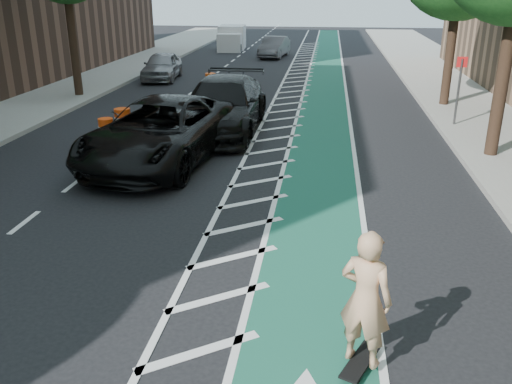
% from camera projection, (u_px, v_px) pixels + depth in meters
% --- Properties ---
extents(ground, '(120.00, 120.00, 0.00)m').
position_uv_depth(ground, '(130.00, 292.00, 8.97)').
color(ground, black).
rests_on(ground, ground).
extents(bike_lane, '(2.00, 90.00, 0.01)m').
position_uv_depth(bike_lane, '(322.00, 138.00, 17.86)').
color(bike_lane, '#1A5B47').
rests_on(bike_lane, ground).
extents(buffer_strip, '(1.40, 90.00, 0.01)m').
position_uv_depth(buffer_strip, '(277.00, 137.00, 18.04)').
color(buffer_strip, silver).
rests_on(buffer_strip, ground).
extents(curb_right, '(0.12, 90.00, 0.16)m').
position_uv_depth(curb_right, '(449.00, 141.00, 17.34)').
color(curb_right, gray).
rests_on(curb_right, ground).
extents(curb_left, '(0.12, 90.00, 0.16)m').
position_uv_depth(curb_left, '(35.00, 127.00, 19.05)').
color(curb_left, gray).
rests_on(curb_left, ground).
extents(sign_post, '(0.35, 0.08, 2.47)m').
position_uv_depth(sign_post, '(458.00, 90.00, 18.67)').
color(sign_post, '#4C4C4C').
rests_on(sign_post, ground).
extents(skateboard, '(0.60, 0.91, 0.12)m').
position_uv_depth(skateboard, '(360.00, 362.00, 7.17)').
color(skateboard, black).
rests_on(skateboard, ground).
extents(skateboarder, '(0.81, 0.70, 1.88)m').
position_uv_depth(skateboarder, '(366.00, 299.00, 6.83)').
color(skateboarder, tan).
rests_on(skateboarder, skateboard).
extents(suv_near, '(3.78, 6.72, 1.77)m').
position_uv_depth(suv_near, '(161.00, 131.00, 15.26)').
color(suv_near, black).
rests_on(suv_near, ground).
extents(suv_far, '(2.54, 6.21, 1.80)m').
position_uv_depth(suv_far, '(223.00, 106.00, 18.44)').
color(suv_far, black).
rests_on(suv_far, ground).
extents(car_silver, '(2.03, 4.30, 1.42)m').
position_uv_depth(car_silver, '(162.00, 66.00, 28.66)').
color(car_silver, gray).
rests_on(car_silver, ground).
extents(car_grey, '(1.97, 4.33, 1.38)m').
position_uv_depth(car_grey, '(274.00, 47.00, 37.48)').
color(car_grey, '#59585D').
rests_on(car_grey, ground).
extents(box_truck, '(2.17, 4.35, 1.76)m').
position_uv_depth(box_truck, '(232.00, 39.00, 41.79)').
color(box_truck, white).
rests_on(box_truck, ground).
extents(barrel_a, '(0.59, 0.59, 0.81)m').
position_uv_depth(barrel_a, '(107.00, 132.00, 17.20)').
color(barrel_a, '#DF400B').
rests_on(barrel_a, ground).
extents(barrel_b, '(0.68, 0.68, 0.92)m').
position_uv_depth(barrel_b, '(123.00, 123.00, 18.04)').
color(barrel_b, '#D83E0B').
rests_on(barrel_b, ground).
extents(barrel_c, '(0.62, 0.62, 0.84)m').
position_uv_depth(barrel_c, '(211.00, 83.00, 25.66)').
color(barrel_c, '#F6500C').
rests_on(barrel_c, ground).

